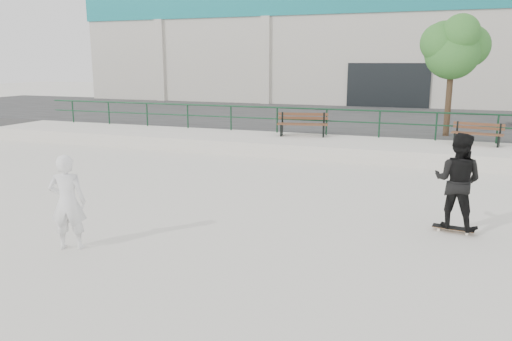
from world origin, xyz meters
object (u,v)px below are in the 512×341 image
at_px(standing_skater, 457,181).
at_px(seated_skater, 68,202).
at_px(bench_right, 477,134).
at_px(skateboard, 453,228).
at_px(tree, 454,46).
at_px(bench_left, 303,124).

bearing_deg(standing_skater, seated_skater, 44.40).
relative_size(standing_skater, seated_skater, 1.09).
relative_size(bench_right, seated_skater, 0.99).
distance_m(bench_right, standing_skater, 8.34).
height_order(skateboard, standing_skater, standing_skater).
bearing_deg(tree, bench_right, -64.13).
xyz_separation_m(bench_right, tree, (-0.94, 1.94, 2.98)).
distance_m(tree, standing_skater, 10.61).
bearing_deg(standing_skater, bench_left, -40.22).
distance_m(bench_left, skateboard, 9.87).
bearing_deg(skateboard, tree, 98.66).
height_order(bench_left, seated_skater, seated_skater).
xyz_separation_m(bench_left, standing_skater, (5.27, -8.30, 0.10)).
bearing_deg(tree, seated_skater, -115.38).
height_order(bench_right, standing_skater, standing_skater).
bearing_deg(bench_left, seated_skater, -107.25).
distance_m(bench_left, bench_right, 6.14).
bearing_deg(seated_skater, tree, -139.09).
xyz_separation_m(bench_left, bench_right, (6.14, -0.01, -0.06)).
bearing_deg(seated_skater, bench_left, -119.70).
bearing_deg(standing_skater, bench_right, -78.62).
height_order(bench_left, bench_right, bench_left).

